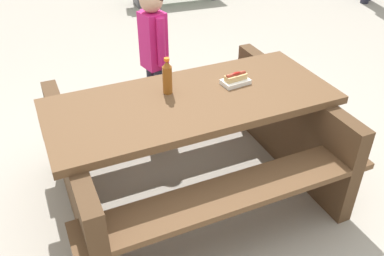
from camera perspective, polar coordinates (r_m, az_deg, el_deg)
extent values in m
plane|color=#ADA599|center=(3.02, 0.00, -8.25)|extent=(30.00, 30.00, 0.00)
cube|color=brown|center=(2.59, 0.00, 3.66)|extent=(1.90, 1.03, 0.05)
cube|color=brown|center=(3.19, -4.10, 3.76)|extent=(1.82, 0.56, 0.04)
cube|color=brown|center=(2.37, 5.58, -8.90)|extent=(1.82, 0.56, 0.04)
cube|color=#4D3520|center=(3.14, 13.12, 0.61)|extent=(0.32, 1.40, 0.70)
cube|color=#4D3520|center=(2.65, -15.71, -6.99)|extent=(0.32, 1.40, 0.70)
cylinder|color=brown|center=(2.60, -3.39, 6.59)|extent=(0.06, 0.06, 0.18)
cone|color=brown|center=(2.55, -3.48, 8.78)|extent=(0.05, 0.05, 0.04)
cylinder|color=orange|center=(2.54, -3.50, 9.37)|extent=(0.03, 0.03, 0.02)
cube|color=white|center=(2.75, 5.98, 6.31)|extent=(0.19, 0.12, 0.03)
cube|color=#D8B272|center=(2.73, 6.02, 6.92)|extent=(0.15, 0.07, 0.04)
cylinder|color=maroon|center=(2.72, 6.04, 7.26)|extent=(0.14, 0.04, 0.03)
ellipsoid|color=maroon|center=(2.72, 6.06, 7.49)|extent=(0.07, 0.03, 0.01)
cylinder|color=#262633|center=(3.55, -4.39, 4.15)|extent=(0.08, 0.08, 0.54)
cylinder|color=#262633|center=(3.64, -5.43, 4.90)|extent=(0.08, 0.08, 0.54)
cube|color=#D11E72|center=(3.38, -5.33, 11.86)|extent=(0.18, 0.19, 0.45)
cylinder|color=#D11E72|center=(3.28, -4.26, 11.65)|extent=(0.07, 0.07, 0.39)
cylinder|color=#D11E72|center=(3.46, -6.39, 12.76)|extent=(0.07, 0.07, 0.39)
sphere|color=tan|center=(3.27, -5.63, 17.00)|extent=(0.18, 0.18, 0.18)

